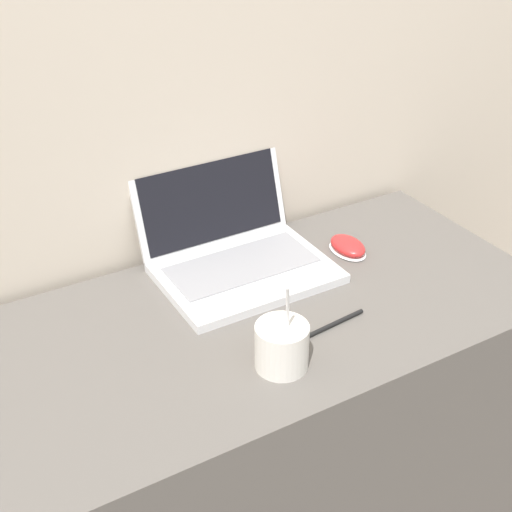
% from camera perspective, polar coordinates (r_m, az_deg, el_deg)
% --- Properties ---
extents(wall_back, '(7.00, 0.04, 2.50)m').
position_cam_1_polar(wall_back, '(1.47, -8.30, 19.27)').
color(wall_back, beige).
rests_on(wall_back, ground_plane).
extents(desk, '(1.32, 0.59, 0.70)m').
position_cam_1_polar(desk, '(1.66, -1.20, -15.00)').
color(desk, '#5B5651').
rests_on(desk, ground_plane).
extents(laptop, '(0.36, 0.33, 0.21)m').
position_cam_1_polar(laptop, '(1.57, -1.69, 0.44)').
color(laptop, silver).
rests_on(laptop, desk).
extents(drink_cup, '(0.10, 0.10, 0.19)m').
position_cam_1_polar(drink_cup, '(1.28, 1.94, -7.21)').
color(drink_cup, silver).
rests_on(drink_cup, desk).
extents(computer_mouse, '(0.07, 0.11, 0.03)m').
position_cam_1_polar(computer_mouse, '(1.65, 7.35, 0.76)').
color(computer_mouse, white).
rests_on(computer_mouse, desk).
extents(pen, '(0.15, 0.02, 0.01)m').
position_cam_1_polar(pen, '(1.41, 6.28, -5.41)').
color(pen, black).
rests_on(pen, desk).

